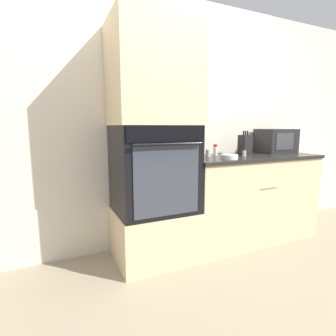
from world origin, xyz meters
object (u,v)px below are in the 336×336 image
(microwave, at_px, (276,141))
(condiment_jar_far, at_px, (201,152))
(knife_block, at_px, (245,145))
(condiment_jar_mid, at_px, (215,150))
(condiment_jar_near, at_px, (244,152))
(condiment_jar_back, at_px, (208,153))
(wall_oven, at_px, (154,169))
(bowl, at_px, (229,157))

(microwave, distance_m, condiment_jar_far, 1.05)
(knife_block, relative_size, condiment_jar_mid, 2.16)
(condiment_jar_near, bearing_deg, condiment_jar_back, 162.11)
(wall_oven, distance_m, knife_block, 1.11)
(microwave, bearing_deg, condiment_jar_back, -177.05)
(condiment_jar_far, bearing_deg, bowl, -60.89)
(microwave, bearing_deg, bowl, -161.84)
(bowl, bearing_deg, condiment_jar_far, 119.11)
(condiment_jar_near, bearing_deg, condiment_jar_mid, 144.14)
(bowl, bearing_deg, condiment_jar_near, 23.67)
(microwave, bearing_deg, condiment_jar_far, -178.53)
(microwave, bearing_deg, condiment_jar_mid, 179.71)
(wall_oven, bearing_deg, knife_block, 4.07)
(wall_oven, xyz_separation_m, condiment_jar_mid, (0.75, 0.13, 0.13))
(bowl, relative_size, condiment_jar_far, 1.58)
(microwave, xyz_separation_m, knife_block, (-0.50, -0.05, -0.03))
(condiment_jar_near, bearing_deg, knife_block, 48.15)
(condiment_jar_mid, bearing_deg, knife_block, -8.38)
(condiment_jar_far, xyz_separation_m, condiment_jar_back, (0.07, -0.02, -0.01))
(condiment_jar_back, bearing_deg, condiment_jar_near, -17.89)
(bowl, distance_m, condiment_jar_near, 0.31)
(condiment_jar_far, bearing_deg, knife_block, -2.13)
(wall_oven, bearing_deg, condiment_jar_near, -2.51)
(microwave, xyz_separation_m, condiment_jar_far, (-1.04, -0.03, -0.09))
(condiment_jar_near, height_order, condiment_jar_mid, condiment_jar_mid)
(wall_oven, bearing_deg, bowl, -13.43)
(condiment_jar_mid, bearing_deg, condiment_jar_back, -156.83)
(condiment_jar_mid, height_order, condiment_jar_back, condiment_jar_mid)
(wall_oven, xyz_separation_m, condiment_jar_back, (0.62, 0.07, 0.11))
(condiment_jar_mid, relative_size, condiment_jar_far, 1.19)
(microwave, distance_m, knife_block, 0.50)
(wall_oven, height_order, condiment_jar_mid, wall_oven)
(condiment_jar_near, xyz_separation_m, condiment_jar_far, (-0.43, 0.14, 0.01))
(bowl, distance_m, condiment_jar_mid, 0.30)
(knife_block, bearing_deg, wall_oven, -175.93)
(condiment_jar_near, distance_m, condiment_jar_back, 0.38)
(knife_block, height_order, condiment_jar_far, knife_block)
(knife_block, bearing_deg, bowl, -147.96)
(knife_block, height_order, condiment_jar_near, knife_block)
(bowl, height_order, condiment_jar_near, condiment_jar_near)
(knife_block, relative_size, condiment_jar_near, 3.21)
(bowl, bearing_deg, knife_block, 32.04)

